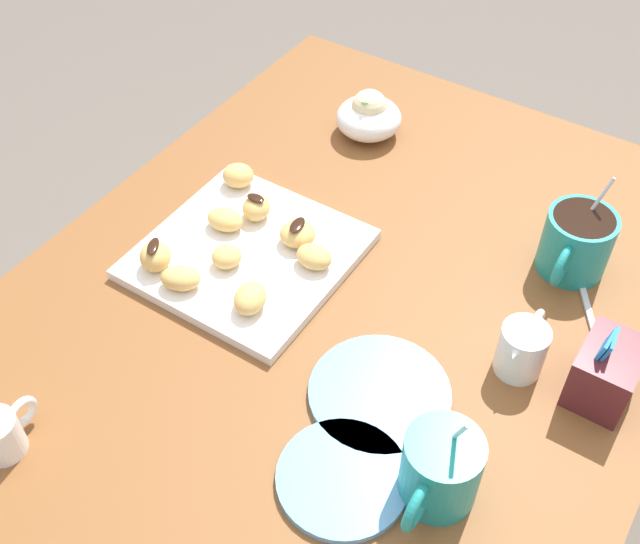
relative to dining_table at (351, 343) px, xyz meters
The scene contains 23 objects.
ground_plane 0.59m from the dining_table, ahead, with size 8.00×8.00×0.00m, color #665B51.
dining_table is the anchor object (origin of this frame).
pastry_plate_square 0.21m from the dining_table, 80.03° to the right, with size 0.28×0.28×0.02m, color white.
coffee_mug_teal_left 0.35m from the dining_table, 131.33° to the left, with size 0.14×0.10×0.14m.
coffee_mug_teal_right 0.35m from the dining_table, 48.01° to the left, with size 0.13×0.09×0.15m.
cream_pitcher_white 0.29m from the dining_table, 90.31° to the left, with size 0.10×0.06×0.07m.
sugar_caddy 0.37m from the dining_table, 93.29° to the left, with size 0.09×0.07×0.11m.
ice_cream_bowl 0.39m from the dining_table, 152.61° to the right, with size 0.11×0.11×0.08m.
saucer_sky_left 0.21m from the dining_table, 41.52° to the left, with size 0.17×0.17×0.01m, color #66A8DB.
saucer_sky_right 0.31m from the dining_table, 28.72° to the left, with size 0.15×0.15×0.01m, color #66A8DB.
loose_spoon_near_saucer 0.34m from the dining_table, 119.73° to the left, with size 0.14×0.09×0.01m.
beignet_0 0.31m from the dining_table, 63.74° to the right, with size 0.05×0.04×0.04m, color #E5B260.
chocolate_drizzle_0 0.32m from the dining_table, 63.74° to the right, with size 0.03×0.01×0.01m, color black.
beignet_1 0.31m from the dining_table, 107.49° to the right, with size 0.04×0.05×0.03m, color #E5B260.
beignet_2 0.19m from the dining_table, 102.60° to the right, with size 0.05×0.05×0.03m, color #E5B260.
chocolate_drizzle_2 0.20m from the dining_table, 102.60° to the right, with size 0.03×0.02×0.01m, color black.
beignet_3 0.16m from the dining_table, 91.97° to the right, with size 0.04×0.05×0.03m, color #E5B260.
beignet_4 0.25m from the dining_table, 100.85° to the right, with size 0.04×0.05×0.03m, color #E5B260.
chocolate_drizzle_4 0.26m from the dining_table, 100.85° to the right, with size 0.03×0.02×0.01m, color black.
beignet_5 0.28m from the dining_table, 55.83° to the right, with size 0.05×0.04×0.03m, color #E5B260.
beignet_6 0.26m from the dining_table, 88.21° to the right, with size 0.04×0.05×0.03m, color #E5B260.
beignet_7 0.23m from the dining_table, 68.73° to the right, with size 0.04×0.04×0.03m, color #E5B260.
beignet_8 0.21m from the dining_table, 40.06° to the right, with size 0.04×0.05×0.03m, color #E5B260.
Camera 1 is at (0.63, 0.35, 1.50)m, focal length 43.55 mm.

